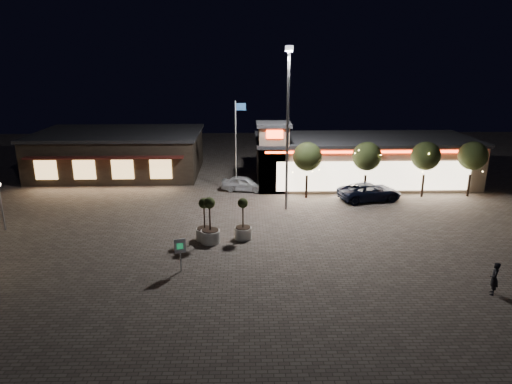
{
  "coord_description": "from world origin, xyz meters",
  "views": [
    {
      "loc": [
        -1.29,
        -26.16,
        11.68
      ],
      "look_at": [
        -0.43,
        6.0,
        2.02
      ],
      "focal_mm": 32.0,
      "sensor_mm": 36.0,
      "label": 1
    }
  ],
  "objects_px": {
    "pickup_truck": "(370,192)",
    "pedestrian": "(494,279)",
    "planter_left": "(205,227)",
    "planter_mid": "(210,229)",
    "white_sedan": "(244,183)",
    "valet_sign": "(180,249)"
  },
  "relations": [
    {
      "from": "white_sedan",
      "to": "planter_left",
      "type": "relative_size",
      "value": 1.39
    },
    {
      "from": "pickup_truck",
      "to": "planter_left",
      "type": "height_order",
      "value": "planter_left"
    },
    {
      "from": "pedestrian",
      "to": "pickup_truck",
      "type": "bearing_deg",
      "value": -148.88
    },
    {
      "from": "pedestrian",
      "to": "planter_left",
      "type": "xyz_separation_m",
      "value": [
        -15.23,
        7.56,
        0.02
      ]
    },
    {
      "from": "white_sedan",
      "to": "pickup_truck",
      "type": "bearing_deg",
      "value": -94.97
    },
    {
      "from": "planter_mid",
      "to": "valet_sign",
      "type": "distance_m",
      "value": 4.29
    },
    {
      "from": "pickup_truck",
      "to": "pedestrian",
      "type": "xyz_separation_m",
      "value": [
        2.11,
        -15.81,
        0.13
      ]
    },
    {
      "from": "white_sedan",
      "to": "planter_mid",
      "type": "height_order",
      "value": "planter_mid"
    },
    {
      "from": "pickup_truck",
      "to": "pedestrian",
      "type": "relative_size",
      "value": 3.06
    },
    {
      "from": "planter_left",
      "to": "planter_mid",
      "type": "distance_m",
      "value": 0.63
    },
    {
      "from": "pickup_truck",
      "to": "pedestrian",
      "type": "bearing_deg",
      "value": 175.34
    },
    {
      "from": "pedestrian",
      "to": "valet_sign",
      "type": "bearing_deg",
      "value": -77.08
    },
    {
      "from": "pickup_truck",
      "to": "valet_sign",
      "type": "xyz_separation_m",
      "value": [
        -14.1,
        -12.77,
        0.62
      ]
    },
    {
      "from": "planter_mid",
      "to": "planter_left",
      "type": "bearing_deg",
      "value": 129.32
    },
    {
      "from": "pedestrian",
      "to": "planter_left",
      "type": "relative_size",
      "value": 0.6
    },
    {
      "from": "pedestrian",
      "to": "planter_left",
      "type": "distance_m",
      "value": 17.0
    },
    {
      "from": "white_sedan",
      "to": "planter_left",
      "type": "bearing_deg",
      "value": 178.26
    },
    {
      "from": "pedestrian",
      "to": "planter_mid",
      "type": "distance_m",
      "value": 16.44
    },
    {
      "from": "pickup_truck",
      "to": "planter_left",
      "type": "xyz_separation_m",
      "value": [
        -13.12,
        -8.25,
        0.15
      ]
    },
    {
      "from": "pickup_truck",
      "to": "pedestrian",
      "type": "height_order",
      "value": "pedestrian"
    },
    {
      "from": "planter_left",
      "to": "valet_sign",
      "type": "bearing_deg",
      "value": -102.27
    },
    {
      "from": "white_sedan",
      "to": "planter_mid",
      "type": "bearing_deg",
      "value": -179.38
    }
  ]
}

